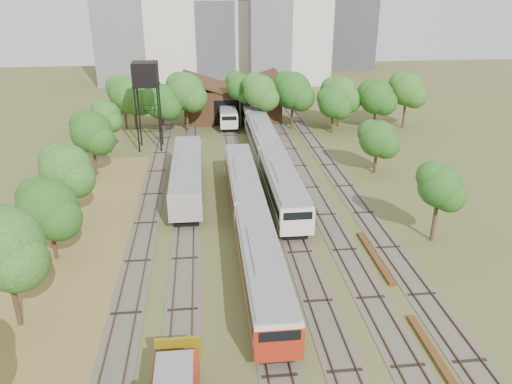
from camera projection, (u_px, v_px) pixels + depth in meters
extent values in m
plane|color=#475123|center=(300.00, 331.00, 33.92)|extent=(240.00, 240.00, 0.00)
cube|color=brown|center=(57.00, 281.00, 39.47)|extent=(14.00, 60.00, 0.04)
cube|color=#4C473D|center=(152.00, 194.00, 55.62)|extent=(2.60, 80.00, 0.06)
cube|color=#472D1E|center=(145.00, 194.00, 55.52)|extent=(0.08, 80.00, 0.14)
cube|color=#472D1E|center=(158.00, 193.00, 55.66)|extent=(0.08, 80.00, 0.14)
cube|color=#4C473D|center=(188.00, 193.00, 56.02)|extent=(2.60, 80.00, 0.06)
cube|color=#472D1E|center=(182.00, 192.00, 55.91)|extent=(0.08, 80.00, 0.14)
cube|color=#472D1E|center=(194.00, 192.00, 56.05)|extent=(0.08, 80.00, 0.14)
cube|color=#4C473D|center=(241.00, 190.00, 56.61)|extent=(2.60, 80.00, 0.06)
cube|color=#472D1E|center=(235.00, 190.00, 56.50)|extent=(0.08, 80.00, 0.14)
cube|color=#472D1E|center=(248.00, 189.00, 56.64)|extent=(0.08, 80.00, 0.14)
cube|color=#4C473D|center=(276.00, 189.00, 57.00)|extent=(2.60, 80.00, 0.06)
cube|color=#472D1E|center=(270.00, 188.00, 56.89)|extent=(0.08, 80.00, 0.14)
cube|color=#472D1E|center=(282.00, 188.00, 57.03)|extent=(0.08, 80.00, 0.14)
cube|color=#4C473D|center=(310.00, 188.00, 57.39)|extent=(2.60, 80.00, 0.06)
cube|color=#472D1E|center=(304.00, 187.00, 57.29)|extent=(0.08, 80.00, 0.14)
cube|color=#472D1E|center=(317.00, 187.00, 57.43)|extent=(0.08, 80.00, 0.14)
cube|color=#4C473D|center=(344.00, 186.00, 57.78)|extent=(2.60, 80.00, 0.06)
cube|color=#472D1E|center=(338.00, 186.00, 57.68)|extent=(0.08, 80.00, 0.14)
cube|color=#472D1E|center=(350.00, 185.00, 57.82)|extent=(0.08, 80.00, 0.14)
cube|color=black|center=(262.00, 288.00, 37.98)|extent=(2.26, 15.64, 0.82)
cube|color=silver|center=(262.00, 268.00, 37.31)|extent=(2.98, 17.00, 2.57)
cube|color=black|center=(262.00, 265.00, 37.19)|extent=(3.04, 15.64, 0.87)
cube|color=slate|center=(263.00, 251.00, 36.74)|extent=(2.74, 16.66, 0.37)
cube|color=maroon|center=(262.00, 277.00, 37.59)|extent=(3.04, 16.66, 0.46)
cube|color=maroon|center=(279.00, 345.00, 29.63)|extent=(3.02, 0.25, 2.31)
cube|color=black|center=(243.00, 197.00, 54.00)|extent=(2.26, 15.64, 0.82)
cube|color=silver|center=(243.00, 182.00, 53.34)|extent=(2.98, 17.00, 2.57)
cube|color=black|center=(243.00, 180.00, 53.22)|extent=(3.04, 15.64, 0.87)
cube|color=slate|center=(243.00, 169.00, 52.77)|extent=(2.74, 16.66, 0.37)
cube|color=maroon|center=(243.00, 188.00, 53.62)|extent=(3.04, 16.66, 0.46)
cube|color=black|center=(282.00, 202.00, 52.72)|extent=(2.34, 15.64, 0.85)
cube|color=silver|center=(283.00, 186.00, 52.04)|extent=(3.09, 17.00, 2.66)
cube|color=black|center=(283.00, 184.00, 51.91)|extent=(3.15, 15.64, 0.90)
cube|color=slate|center=(283.00, 173.00, 51.45)|extent=(2.84, 16.66, 0.38)
cube|color=#175C1F|center=(282.00, 193.00, 52.33)|extent=(3.15, 16.66, 0.48)
cube|color=silver|center=(297.00, 224.00, 44.35)|extent=(3.13, 0.25, 2.39)
cube|color=black|center=(263.00, 150.00, 68.75)|extent=(2.34, 15.64, 0.85)
cube|color=silver|center=(263.00, 138.00, 68.06)|extent=(3.09, 17.00, 2.66)
cube|color=black|center=(263.00, 136.00, 67.94)|extent=(3.15, 15.64, 0.90)
cube|color=slate|center=(263.00, 127.00, 67.47)|extent=(2.84, 16.66, 0.38)
cube|color=#175C1F|center=(263.00, 143.00, 68.35)|extent=(3.15, 16.66, 0.48)
cube|color=black|center=(250.00, 118.00, 84.77)|extent=(2.34, 15.64, 0.85)
cube|color=silver|center=(250.00, 108.00, 84.08)|extent=(3.09, 17.00, 2.66)
cube|color=black|center=(250.00, 106.00, 83.96)|extent=(3.15, 15.64, 0.90)
cube|color=slate|center=(250.00, 99.00, 83.49)|extent=(2.84, 16.66, 0.38)
cube|color=#175C1F|center=(250.00, 113.00, 84.37)|extent=(3.15, 16.66, 0.48)
cube|color=black|center=(227.00, 119.00, 84.85)|extent=(2.05, 14.72, 0.75)
cube|color=silver|center=(227.00, 110.00, 84.25)|extent=(2.70, 16.00, 2.33)
cube|color=black|center=(227.00, 108.00, 84.15)|extent=(2.76, 14.72, 0.79)
cube|color=slate|center=(226.00, 102.00, 83.73)|extent=(2.49, 15.68, 0.34)
cube|color=#175C1F|center=(227.00, 113.00, 84.51)|extent=(2.76, 15.68, 0.42)
cube|color=silver|center=(229.00, 123.00, 77.02)|extent=(2.74, 0.25, 2.10)
cube|color=gold|center=(178.00, 350.00, 29.79)|extent=(2.70, 0.20, 1.80)
cube|color=slate|center=(173.00, 376.00, 25.51)|extent=(2.00, 3.60, 0.20)
cube|color=black|center=(188.00, 190.00, 55.59)|extent=(2.45, 16.56, 0.89)
cube|color=gray|center=(187.00, 175.00, 54.87)|extent=(3.23, 18.00, 2.79)
cube|color=black|center=(187.00, 172.00, 54.74)|extent=(3.29, 16.56, 0.95)
cube|color=slate|center=(186.00, 161.00, 54.25)|extent=(2.97, 17.64, 0.40)
cylinder|color=black|center=(137.00, 121.00, 67.69)|extent=(0.22, 0.22, 8.86)
cylinder|color=black|center=(159.00, 120.00, 67.98)|extent=(0.22, 0.22, 8.86)
cylinder|color=black|center=(139.00, 116.00, 70.42)|extent=(0.22, 0.22, 8.86)
cylinder|color=black|center=(161.00, 115.00, 70.72)|extent=(0.22, 0.22, 8.86)
cube|color=black|center=(146.00, 85.00, 67.44)|extent=(3.49, 3.49, 0.20)
cube|color=black|center=(145.00, 73.00, 66.81)|extent=(3.32, 3.32, 2.99)
cube|color=brown|center=(434.00, 354.00, 31.58)|extent=(0.52, 7.77, 0.26)
cube|color=brown|center=(375.00, 257.00, 42.74)|extent=(0.54, 8.59, 0.28)
cube|color=#3B2015|center=(232.00, 102.00, 85.86)|extent=(16.00, 11.00, 5.50)
cube|color=#3B2015|center=(208.00, 83.00, 84.16)|extent=(8.45, 11.55, 2.96)
cube|color=#3B2015|center=(255.00, 82.00, 84.94)|extent=(8.45, 11.55, 2.96)
cube|color=black|center=(234.00, 113.00, 81.08)|extent=(6.40, 0.15, 4.12)
cylinder|color=#382616|center=(14.00, 295.00, 33.56)|extent=(0.36, 0.36, 4.92)
sphere|color=#1D4C14|center=(3.00, 245.00, 32.07)|extent=(5.15, 5.15, 5.15)
cylinder|color=#382616|center=(53.00, 239.00, 42.06)|extent=(0.36, 0.36, 3.75)
sphere|color=#1D4C14|center=(48.00, 208.00, 40.93)|extent=(4.96, 4.96, 4.96)
cylinder|color=#382616|center=(71.00, 198.00, 49.61)|extent=(0.36, 0.36, 3.98)
sphere|color=#1D4C14|center=(66.00, 170.00, 48.41)|extent=(5.04, 5.04, 5.04)
cylinder|color=#382616|center=(95.00, 159.00, 60.31)|extent=(0.36, 0.36, 4.28)
sphere|color=#1D4C14|center=(91.00, 132.00, 59.02)|extent=(4.91, 4.91, 4.91)
cylinder|color=#382616|center=(109.00, 138.00, 68.31)|extent=(0.36, 0.36, 4.18)
sphere|color=#1D4C14|center=(106.00, 115.00, 67.05)|extent=(3.88, 3.88, 3.88)
cylinder|color=#382616|center=(125.00, 115.00, 79.73)|extent=(0.36, 0.36, 4.29)
sphere|color=#1D4C14|center=(123.00, 95.00, 78.44)|extent=(4.39, 4.39, 4.39)
cylinder|color=#382616|center=(121.00, 104.00, 89.04)|extent=(0.36, 0.36, 3.45)
sphere|color=#1D4C14|center=(120.00, 89.00, 88.00)|extent=(4.85, 4.85, 4.85)
cylinder|color=#382616|center=(135.00, 116.00, 79.77)|extent=(0.36, 0.36, 4.21)
sphere|color=#1D4C14|center=(133.00, 95.00, 78.51)|extent=(5.95, 5.95, 5.95)
cylinder|color=#382616|center=(163.00, 121.00, 77.10)|extent=(0.36, 0.36, 3.94)
sphere|color=#1D4C14|center=(162.00, 102.00, 75.91)|extent=(5.43, 5.43, 5.43)
cylinder|color=#382616|center=(187.00, 116.00, 78.33)|extent=(0.36, 0.36, 4.91)
sphere|color=#1D4C14|center=(186.00, 92.00, 76.85)|extent=(5.81, 5.81, 5.81)
cylinder|color=#382616|center=(240.00, 112.00, 79.53)|extent=(0.36, 0.36, 5.27)
sphere|color=#1D4C14|center=(240.00, 87.00, 77.94)|extent=(4.23, 4.23, 4.23)
cylinder|color=#382616|center=(260.00, 118.00, 76.35)|extent=(0.36, 0.36, 5.26)
sphere|color=#1D4C14|center=(260.00, 91.00, 74.76)|extent=(4.99, 4.99, 4.99)
cylinder|color=#382616|center=(292.00, 114.00, 79.42)|extent=(0.36, 0.36, 4.82)
sphere|color=#1D4C14|center=(293.00, 91.00, 77.96)|extent=(5.86, 5.86, 5.86)
cylinder|color=#382616|center=(339.00, 114.00, 81.16)|extent=(0.36, 0.36, 4.07)
sphere|color=#1D4C14|center=(340.00, 95.00, 79.93)|extent=(5.76, 5.76, 5.76)
cylinder|color=#382616|center=(375.00, 116.00, 79.52)|extent=(0.36, 0.36, 4.06)
sphere|color=#1D4C14|center=(377.00, 97.00, 78.30)|extent=(5.39, 5.39, 5.39)
cylinder|color=#382616|center=(404.00, 113.00, 80.10)|extent=(0.36, 0.36, 4.87)
sphere|color=#1D4C14|center=(407.00, 89.00, 78.64)|extent=(5.23, 5.23, 5.23)
cylinder|color=#382616|center=(435.00, 219.00, 44.98)|extent=(0.36, 0.36, 4.23)
sphere|color=#1D4C14|center=(440.00, 186.00, 43.70)|extent=(3.82, 3.82, 3.82)
cylinder|color=#382616|center=(376.00, 159.00, 61.25)|extent=(0.36, 0.36, 3.46)
sphere|color=#1D4C14|center=(378.00, 139.00, 60.21)|extent=(4.50, 4.50, 4.50)
cylinder|color=#382616|center=(332.00, 121.00, 77.66)|extent=(0.36, 0.36, 3.70)
sphere|color=#1D4C14|center=(333.00, 103.00, 76.55)|extent=(4.71, 4.71, 4.71)
cube|color=#3D4044|center=(350.00, 14.00, 132.52)|extent=(12.00, 12.00, 28.00)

